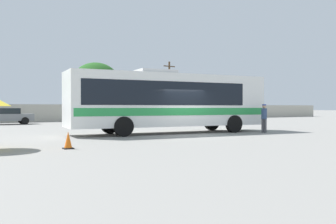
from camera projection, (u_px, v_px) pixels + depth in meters
The scene contains 9 objects.
ground_plane at pixel (117, 127), 28.31m from camera, with size 300.00×300.00×0.00m, color gray.
perimeter_wall at pixel (71, 113), 38.95m from camera, with size 80.00×0.30×1.82m, color #B2AD9E.
coach_bus_white_green at pixel (168, 100), 21.18m from camera, with size 12.10×3.66×3.66m.
attendant_by_bus_door at pixel (264, 116), 21.72m from camera, with size 0.47×0.47×1.69m.
parked_car_second_grey at pixel (7, 116), 32.07m from camera, with size 4.11×2.00×1.43m.
utility_pole_near at pixel (169, 89), 47.57m from camera, with size 1.80×0.29×7.48m.
roadside_tree_midright at pixel (96, 83), 45.00m from camera, with size 5.89×5.89×7.05m.
roadside_tree_right at pixel (101, 87), 46.45m from camera, with size 5.26×5.26×6.32m.
traffic_cone_on_apron at pixel (68, 140), 13.26m from camera, with size 0.36×0.36×0.64m.
Camera 1 is at (-11.25, -16.26, 1.52)m, focal length 38.88 mm.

